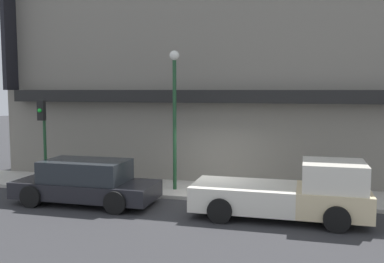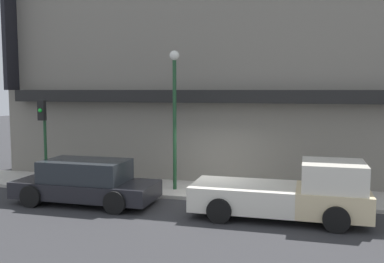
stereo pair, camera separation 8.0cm
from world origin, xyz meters
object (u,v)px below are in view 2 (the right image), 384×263
(fire_hydrant, at_px, (272,189))
(street_lamp, at_px, (175,103))
(parked_car, at_px, (86,182))
(pickup_truck, at_px, (291,193))
(traffic_light, at_px, (43,126))

(fire_hydrant, relative_size, street_lamp, 0.14)
(parked_car, relative_size, fire_hydrant, 6.93)
(fire_hydrant, bearing_deg, pickup_truck, -67.40)
(traffic_light, bearing_deg, fire_hydrant, -1.84)
(parked_car, bearing_deg, street_lamp, 43.28)
(pickup_truck, height_order, fire_hydrant, pickup_truck)
(parked_car, height_order, street_lamp, street_lamp)
(parked_car, bearing_deg, fire_hydrant, 16.22)
(pickup_truck, distance_m, parked_car, 6.81)
(parked_car, relative_size, street_lamp, 0.94)
(traffic_light, bearing_deg, street_lamp, 3.08)
(pickup_truck, bearing_deg, fire_hydrant, 110.92)
(fire_hydrant, bearing_deg, traffic_light, 178.16)
(pickup_truck, relative_size, parked_car, 1.07)
(pickup_truck, relative_size, traffic_light, 1.57)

